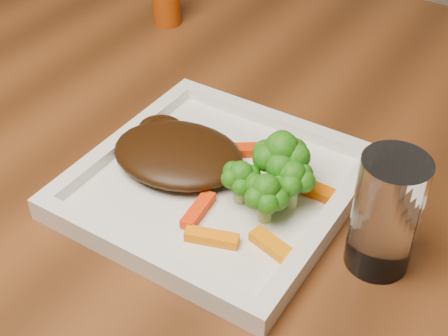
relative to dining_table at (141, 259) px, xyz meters
The scene contains 15 objects.
floor 0.40m from the dining_table, 136.18° to the left, with size 4.00×4.00×0.01m, color #472814.
dining_table is the anchor object (origin of this frame).
plate 0.47m from the dining_table, 28.27° to the right, with size 0.27×0.27×0.01m, color white.
steak 0.46m from the dining_table, 33.42° to the right, with size 0.15×0.11×0.03m, color #311907.
broccoli_0 0.53m from the dining_table, 18.82° to the right, with size 0.07×0.07×0.07m, color #2A6711, non-canonical shape.
broccoli_1 0.55m from the dining_table, 20.29° to the right, with size 0.05×0.05×0.06m, color #125D0F, non-canonical shape.
broccoli_2 0.54m from the dining_table, 25.73° to the right, with size 0.05×0.05×0.06m, color #246F12, non-canonical shape.
broccoli_3 0.52m from the dining_table, 26.73° to the right, with size 0.05×0.05×0.06m, color #136611, non-canonical shape.
carrot_0 0.53m from the dining_table, 35.45° to the right, with size 0.05×0.01×0.01m, color orange.
carrot_1 0.56m from the dining_table, 28.07° to the right, with size 0.06×0.02×0.01m, color orange.
carrot_2 0.50m from the dining_table, 35.28° to the right, with size 0.05×0.01×0.01m, color #FB3204.
carrot_3 0.53m from the dining_table, 14.90° to the right, with size 0.06×0.02×0.01m, color #D15303.
carrot_4 0.47m from the dining_table, 14.20° to the right, with size 0.06×0.02×0.01m, color red.
carrot_6 0.50m from the dining_table, 21.06° to the right, with size 0.06×0.02×0.01m, color red.
drinking_glass 0.62m from the dining_table, 17.33° to the right, with size 0.06×0.06×0.12m, color silver.
Camera 1 is at (0.61, -0.64, 1.19)m, focal length 50.00 mm.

